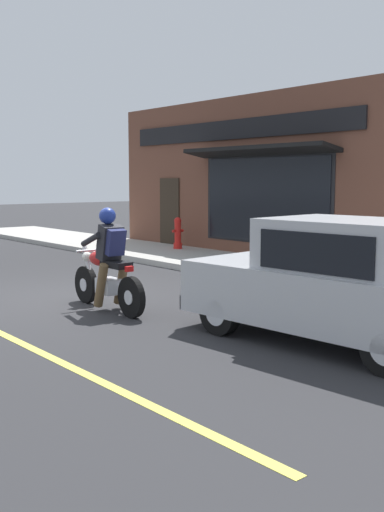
{
  "coord_description": "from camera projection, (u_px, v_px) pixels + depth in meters",
  "views": [
    {
      "loc": [
        -4.88,
        -9.38,
        2.04
      ],
      "look_at": [
        0.65,
        -2.82,
        0.95
      ],
      "focal_mm": 42.0,
      "sensor_mm": 36.0,
      "label": 1
    }
  ],
  "objects": [
    {
      "name": "fire_hydrant",
      "position": [
        178.0,
        233.0,
        16.68
      ],
      "size": [
        0.36,
        0.24,
        0.88
      ],
      "color": "red",
      "rests_on": "sidewalk_curb"
    },
    {
      "name": "car_hatchback",
      "position": [
        334.0,
        283.0,
        7.46
      ],
      "size": [
        1.91,
        3.89,
        1.57
      ],
      "color": "black",
      "rests_on": "ground"
    },
    {
      "name": "sidewalk_curb",
      "position": [
        172.0,
        255.0,
        15.87
      ],
      "size": [
        2.6,
        22.0,
        0.14
      ],
      "primitive_type": "cube",
      "color": "#ADAAA3",
      "rests_on": "ground"
    },
    {
      "name": "motorcycle_with_rider",
      "position": [
        108.0,
        268.0,
        9.38
      ],
      "size": [
        0.56,
        2.02,
        1.62
      ],
      "color": "black",
      "rests_on": "ground"
    },
    {
      "name": "storefront_building",
      "position": [
        239.0,
        178.0,
        15.86
      ],
      "size": [
        1.25,
        9.59,
        4.2
      ],
      "color": "brown",
      "rests_on": "ground"
    },
    {
      "name": "ground_plane",
      "position": [
        60.0,
        297.0,
        10.49
      ],
      "size": [
        80.0,
        80.0,
        0.0
      ],
      "primitive_type": "plane",
      "color": "#2B2B2D"
    }
  ]
}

